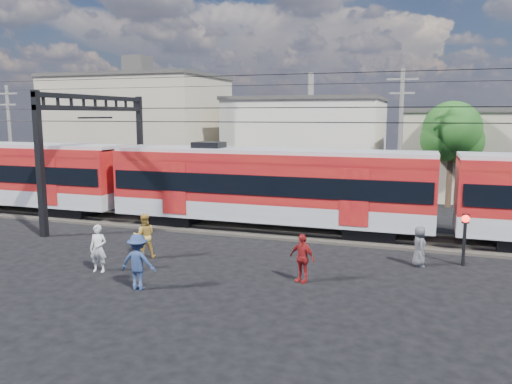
# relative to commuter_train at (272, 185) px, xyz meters

# --- Properties ---
(ground) EXTENTS (120.00, 120.00, 0.00)m
(ground) POSITION_rel_commuter_train_xyz_m (-0.21, -8.00, -2.40)
(ground) COLOR black
(ground) RESTS_ON ground
(track_bed) EXTENTS (70.00, 3.40, 0.12)m
(track_bed) POSITION_rel_commuter_train_xyz_m (-0.21, 0.00, -2.34)
(track_bed) COLOR #2D2823
(track_bed) RESTS_ON ground
(rail_near) EXTENTS (70.00, 0.12, 0.12)m
(rail_near) POSITION_rel_commuter_train_xyz_m (-0.21, -0.75, -2.22)
(rail_near) COLOR #59544C
(rail_near) RESTS_ON track_bed
(rail_far) EXTENTS (70.00, 0.12, 0.12)m
(rail_far) POSITION_rel_commuter_train_xyz_m (-0.21, 0.75, -2.22)
(rail_far) COLOR #59544C
(rail_far) RESTS_ON track_bed
(commuter_train) EXTENTS (50.30, 3.08, 4.17)m
(commuter_train) POSITION_rel_commuter_train_xyz_m (0.00, 0.00, 0.00)
(commuter_train) COLOR black
(commuter_train) RESTS_ON ground
(catenary) EXTENTS (70.00, 9.30, 7.52)m
(catenary) POSITION_rel_commuter_train_xyz_m (-8.86, -0.00, 2.73)
(catenary) COLOR black
(catenary) RESTS_ON ground
(building_west) EXTENTS (14.28, 10.20, 9.30)m
(building_west) POSITION_rel_commuter_train_xyz_m (-17.21, 16.00, 2.25)
(building_west) COLOR tan
(building_west) RESTS_ON ground
(building_midwest) EXTENTS (12.24, 12.24, 7.30)m
(building_midwest) POSITION_rel_commuter_train_xyz_m (-2.21, 19.00, 1.25)
(building_midwest) COLOR beige
(building_midwest) RESTS_ON ground
(utility_pole_mid) EXTENTS (1.80, 0.24, 8.50)m
(utility_pole_mid) POSITION_rel_commuter_train_xyz_m (5.79, 7.00, 2.13)
(utility_pole_mid) COLOR slate
(utility_pole_mid) RESTS_ON ground
(utility_pole_west) EXTENTS (1.80, 0.24, 8.00)m
(utility_pole_west) POSITION_rel_commuter_train_xyz_m (-22.21, 6.00, 1.88)
(utility_pole_west) COLOR slate
(utility_pole_west) RESTS_ON ground
(tree_near) EXTENTS (3.82, 3.64, 6.72)m
(tree_near) POSITION_rel_commuter_train_xyz_m (8.98, 10.09, 2.26)
(tree_near) COLOR #382619
(tree_near) RESTS_ON ground
(pedestrian_a) EXTENTS (0.71, 0.53, 1.79)m
(pedestrian_a) POSITION_rel_commuter_train_xyz_m (-4.33, -8.34, -1.50)
(pedestrian_a) COLOR silver
(pedestrian_a) RESTS_ON ground
(pedestrian_b) EXTENTS (1.13, 1.06, 1.85)m
(pedestrian_b) POSITION_rel_commuter_train_xyz_m (-3.67, -6.14, -1.48)
(pedestrian_b) COLOR gold
(pedestrian_b) RESTS_ON ground
(pedestrian_c) EXTENTS (1.28, 0.79, 1.91)m
(pedestrian_c) POSITION_rel_commuter_train_xyz_m (-1.88, -9.55, -1.45)
(pedestrian_c) COLOR navy
(pedestrian_c) RESTS_ON ground
(pedestrian_d) EXTENTS (1.11, 0.80, 1.75)m
(pedestrian_d) POSITION_rel_commuter_train_xyz_m (3.21, -7.08, -1.53)
(pedestrian_d) COLOR maroon
(pedestrian_d) RESTS_ON ground
(pedestrian_e) EXTENTS (0.67, 0.87, 1.59)m
(pedestrian_e) POSITION_rel_commuter_train_xyz_m (7.12, -3.82, -1.61)
(pedestrian_e) COLOR #47474C
(pedestrian_e) RESTS_ON ground
(crossing_signal) EXTENTS (0.30, 0.30, 2.07)m
(crossing_signal) POSITION_rel_commuter_train_xyz_m (8.78, -3.22, -0.96)
(crossing_signal) COLOR black
(crossing_signal) RESTS_ON ground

